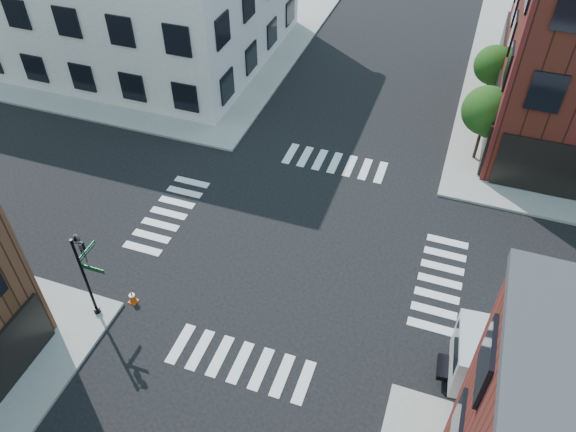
{
  "coord_description": "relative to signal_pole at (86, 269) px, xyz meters",
  "views": [
    {
      "loc": [
        5.97,
        -18.22,
        19.79
      ],
      "look_at": [
        -0.17,
        -0.68,
        2.5
      ],
      "focal_mm": 35.0,
      "sensor_mm": 36.0,
      "label": 1
    }
  ],
  "objects": [
    {
      "name": "tree_far",
      "position": [
        14.28,
        22.65,
        0.02
      ],
      "size": [
        2.43,
        2.43,
        4.07
      ],
      "color": "black",
      "rests_on": "ground"
    },
    {
      "name": "traffic_cone",
      "position": [
        1.02,
        0.98,
        -2.53
      ],
      "size": [
        0.41,
        0.41,
        0.67
      ],
      "rotation": [
        0.0,
        0.0,
        -0.12
      ],
      "color": "#D04309",
      "rests_on": "ground"
    },
    {
      "name": "ground",
      "position": [
        6.72,
        6.68,
        -2.86
      ],
      "size": [
        120.0,
        120.0,
        0.0
      ],
      "primitive_type": "plane",
      "color": "black",
      "rests_on": "ground"
    },
    {
      "name": "sidewalk_nw",
      "position": [
        -14.28,
        27.68,
        -2.78
      ],
      "size": [
        30.0,
        30.0,
        0.15
      ],
      "primitive_type": "cube",
      "color": "gray",
      "rests_on": "ground"
    },
    {
      "name": "tree_near",
      "position": [
        14.28,
        16.65,
        0.3
      ],
      "size": [
        2.69,
        2.69,
        4.49
      ],
      "color": "black",
      "rests_on": "ground"
    },
    {
      "name": "signal_pole",
      "position": [
        0.0,
        0.0,
        0.0
      ],
      "size": [
        1.29,
        1.24,
        4.6
      ],
      "color": "black",
      "rests_on": "ground"
    }
  ]
}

